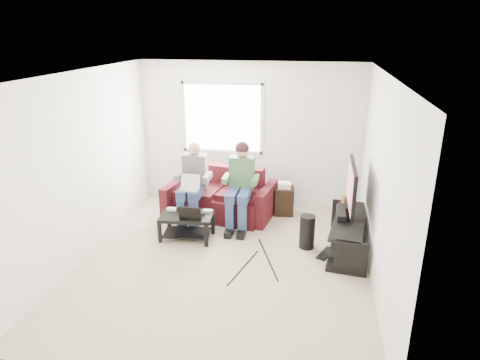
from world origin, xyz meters
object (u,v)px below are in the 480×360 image
(tv_stand, at_px, (348,236))
(tv, at_px, (351,187))
(end_table, at_px, (284,200))
(sofa, at_px, (221,199))
(coffee_table, at_px, (187,221))
(subwoofer, at_px, (307,232))

(tv_stand, height_order, tv, tv)
(tv, bearing_deg, end_table, 134.93)
(end_table, bearing_deg, sofa, -165.97)
(coffee_table, xyz_separation_m, subwoofer, (1.86, 0.04, -0.03))
(tv_stand, bearing_deg, tv, 91.47)
(subwoofer, bearing_deg, tv, 13.75)
(coffee_table, relative_size, subwoofer, 1.64)
(subwoofer, bearing_deg, coffee_table, -178.92)
(coffee_table, distance_m, end_table, 1.87)
(tv, bearing_deg, coffee_table, -175.79)
(tv, xyz_separation_m, subwoofer, (-0.59, -0.15, -0.69))
(tv_stand, bearing_deg, subwoofer, -175.64)
(coffee_table, bearing_deg, subwoofer, 1.08)
(sofa, xyz_separation_m, tv_stand, (2.13, -0.87, -0.09))
(sofa, height_order, subwoofer, sofa)
(sofa, relative_size, tv, 1.74)
(sofa, distance_m, tv_stand, 2.30)
(subwoofer, bearing_deg, sofa, 149.06)
(subwoofer, height_order, end_table, end_table)
(sofa, bearing_deg, tv_stand, -22.27)
(subwoofer, bearing_deg, tv_stand, 4.36)
(coffee_table, distance_m, tv_stand, 2.46)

